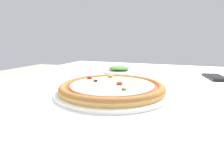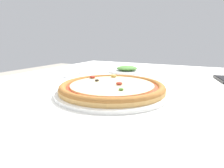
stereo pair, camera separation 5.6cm
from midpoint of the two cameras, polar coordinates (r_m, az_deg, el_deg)
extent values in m
cube|color=brown|center=(0.73, 11.76, -1.58)|extent=(1.26, 1.08, 0.04)
cube|color=white|center=(0.73, 11.83, 0.02)|extent=(1.36, 1.18, 0.01)
cylinder|color=brown|center=(1.46, -8.44, -8.65)|extent=(0.06, 0.06, 0.68)
cylinder|color=white|center=(0.57, -2.83, -2.48)|extent=(0.34, 0.34, 0.01)
cylinder|color=tan|center=(0.57, -2.85, -1.41)|extent=(0.32, 0.32, 0.01)
torus|color=#A3662D|center=(0.57, -2.85, -0.82)|extent=(0.32, 0.32, 0.02)
cylinder|color=#BC381E|center=(0.57, -2.85, -0.67)|extent=(0.27, 0.27, 0.00)
cylinder|color=beige|center=(0.56, -2.86, -0.28)|extent=(0.25, 0.25, 0.00)
ellipsoid|color=#4C7A33|center=(0.49, 0.39, -1.53)|extent=(0.01, 0.01, 0.01)
ellipsoid|color=#BC9342|center=(0.67, -2.86, 2.49)|extent=(0.02, 0.02, 0.01)
ellipsoid|color=#A83323|center=(0.55, -0.60, 0.22)|extent=(0.02, 0.02, 0.01)
ellipsoid|color=#2D2319|center=(0.60, -7.71, 1.04)|extent=(0.01, 0.01, 0.01)
ellipsoid|color=#A83323|center=(0.65, -9.28, 2.01)|extent=(0.02, 0.02, 0.01)
cube|color=silver|center=(0.87, -16.20, 2.25)|extent=(0.03, 0.11, 0.00)
cube|color=silver|center=(0.92, -14.27, 2.97)|extent=(0.03, 0.02, 0.00)
cube|color=silver|center=(0.95, -14.08, 3.30)|extent=(0.01, 0.05, 0.00)
cube|color=silver|center=(0.95, -13.65, 3.29)|extent=(0.01, 0.05, 0.00)
cube|color=silver|center=(0.94, -13.22, 3.27)|extent=(0.01, 0.05, 0.00)
cube|color=silver|center=(0.94, -12.79, 3.26)|extent=(0.01, 0.05, 0.00)
cube|color=black|center=(0.90, 27.49, 1.80)|extent=(0.10, 0.16, 0.01)
cube|color=black|center=(0.90, 27.53, 2.15)|extent=(0.09, 0.14, 0.00)
cylinder|color=white|center=(0.96, 0.44, 3.94)|extent=(0.18, 0.18, 0.01)
ellipsoid|color=#4C8438|center=(0.96, 0.44, 4.89)|extent=(0.10, 0.10, 0.02)
camera|label=1|loc=(0.03, -92.86, -0.67)|focal=30.00mm
camera|label=2|loc=(0.03, 87.14, 0.67)|focal=30.00mm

